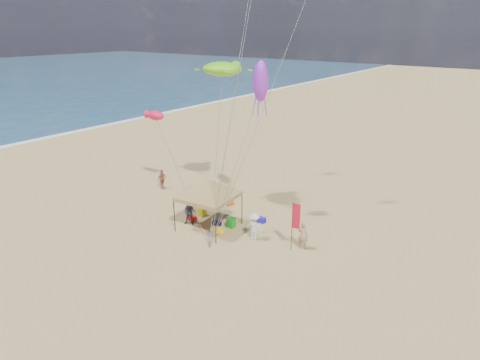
% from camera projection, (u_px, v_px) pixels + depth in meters
% --- Properties ---
extents(ground, '(280.00, 280.00, 0.00)m').
position_uv_depth(ground, '(211.00, 255.00, 25.54)').
color(ground, tan).
rests_on(ground, ground).
extents(canopy_tent, '(6.69, 6.69, 4.15)m').
position_uv_depth(canopy_tent, '(208.00, 181.00, 27.84)').
color(canopy_tent, black).
rests_on(canopy_tent, ground).
extents(feather_flag, '(0.48, 0.15, 3.24)m').
position_uv_depth(feather_flag, '(295.00, 219.00, 25.29)').
color(feather_flag, black).
rests_on(feather_flag, ground).
extents(cooler_red, '(0.54, 0.38, 0.38)m').
position_uv_depth(cooler_red, '(193.00, 219.00, 29.89)').
color(cooler_red, red).
rests_on(cooler_red, ground).
extents(cooler_blue, '(0.54, 0.38, 0.38)m').
position_uv_depth(cooler_blue, '(261.00, 220.00, 29.69)').
color(cooler_blue, '#1C16B5').
rests_on(cooler_blue, ground).
extents(bag_navy, '(0.69, 0.54, 0.36)m').
position_uv_depth(bag_navy, '(217.00, 223.00, 29.24)').
color(bag_navy, '#100C35').
rests_on(bag_navy, ground).
extents(bag_orange, '(0.54, 0.69, 0.36)m').
position_uv_depth(bag_orange, '(230.00, 203.00, 32.52)').
color(bag_orange, '#C54C0A').
rests_on(bag_orange, ground).
extents(chair_green, '(0.50, 0.50, 0.70)m').
position_uv_depth(chair_green, '(231.00, 223.00, 28.95)').
color(chair_green, '#167C19').
rests_on(chair_green, ground).
extents(chair_yellow, '(0.50, 0.50, 0.70)m').
position_uv_depth(chair_yellow, '(202.00, 211.00, 30.72)').
color(chair_yellow, '#D3DF18').
rests_on(chair_yellow, ground).
extents(crate_grey, '(0.34, 0.30, 0.28)m').
position_uv_depth(crate_grey, '(211.00, 234.00, 27.79)').
color(crate_grey, gray).
rests_on(crate_grey, ground).
extents(beach_cart, '(0.90, 0.50, 0.24)m').
position_uv_depth(beach_cart, '(218.00, 231.00, 28.14)').
color(beach_cart, yellow).
rests_on(beach_cart, ground).
extents(person_near_a, '(0.75, 0.58, 1.81)m').
position_uv_depth(person_near_a, '(303.00, 235.00, 26.00)').
color(person_near_a, tan).
rests_on(person_near_a, ground).
extents(person_near_b, '(1.12, 1.04, 1.83)m').
position_uv_depth(person_near_b, '(190.00, 212.00, 29.18)').
color(person_near_b, '#3B3F50').
rests_on(person_near_b, ground).
extents(person_near_c, '(1.25, 0.79, 1.86)m').
position_uv_depth(person_near_c, '(254.00, 227.00, 27.08)').
color(person_near_c, silver).
rests_on(person_near_c, ground).
extents(person_far_a, '(0.51, 1.04, 1.71)m').
position_uv_depth(person_far_a, '(162.00, 179.00, 35.70)').
color(person_far_a, '#98593A').
rests_on(person_far_a, ground).
extents(turtle_kite, '(3.56, 3.12, 1.02)m').
position_uv_depth(turtle_kite, '(222.00, 69.00, 29.68)').
color(turtle_kite, '#68D414').
rests_on(turtle_kite, ground).
extents(fish_kite, '(1.69, 0.87, 0.74)m').
position_uv_depth(fish_kite, '(156.00, 116.00, 33.21)').
color(fish_kite, red).
rests_on(fish_kite, ground).
extents(squid_kite, '(1.30, 1.30, 2.67)m').
position_uv_depth(squid_kite, '(261.00, 81.00, 27.19)').
color(squid_kite, purple).
rests_on(squid_kite, ground).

